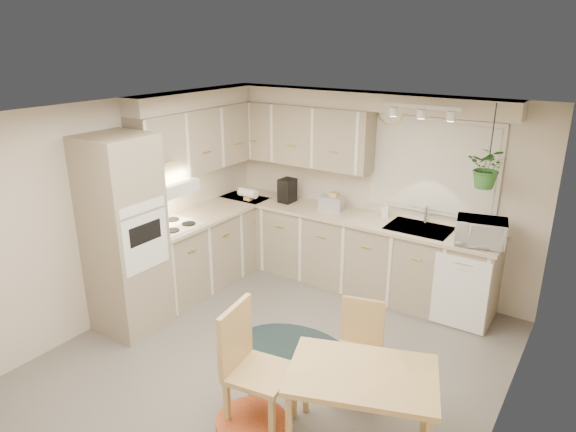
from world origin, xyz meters
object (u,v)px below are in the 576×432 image
at_px(pet_bed, 252,426).
at_px(microwave, 481,229).
at_px(dining_table, 360,411).
at_px(braided_rug, 292,351).
at_px(chair_left, 261,370).
at_px(chair_back, 357,352).

xyz_separation_m(pet_bed, microwave, (0.99, 2.66, 1.04)).
bearing_deg(dining_table, braided_rug, 145.25).
xyz_separation_m(dining_table, microwave, (0.21, 2.33, 0.77)).
bearing_deg(braided_rug, chair_left, -70.98).
height_order(chair_back, braided_rug, chair_back).
relative_size(chair_left, pet_bed, 1.83).
height_order(chair_left, microwave, microwave).
xyz_separation_m(braided_rug, microwave, (1.33, 1.55, 1.10)).
bearing_deg(chair_left, chair_back, 139.48).
xyz_separation_m(dining_table, braided_rug, (-1.11, 0.77, -0.34)).
relative_size(chair_back, microwave, 1.70).
relative_size(dining_table, microwave, 2.16).
bearing_deg(microwave, dining_table, -107.93).
height_order(dining_table, braided_rug, dining_table).
distance_m(chair_back, braided_rug, 0.94).
height_order(chair_left, braided_rug, chair_left).
bearing_deg(braided_rug, microwave, 49.51).
bearing_deg(pet_bed, braided_rug, 106.81).
bearing_deg(dining_table, chair_left, -165.01).
relative_size(chair_left, chair_back, 1.22).
bearing_deg(dining_table, pet_bed, -156.52).
bearing_deg(microwave, braided_rug, -143.22).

